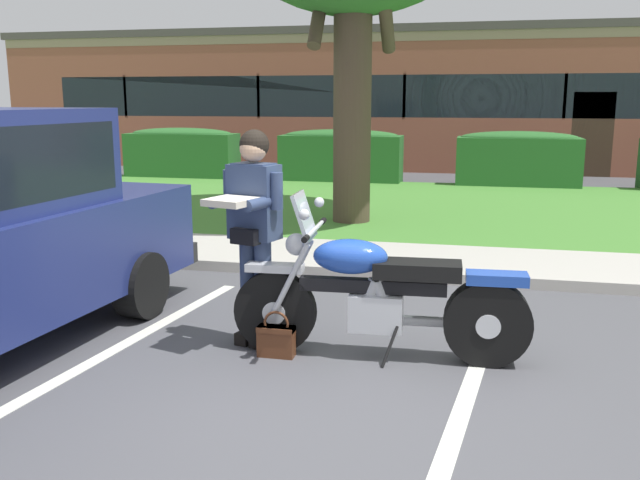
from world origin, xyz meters
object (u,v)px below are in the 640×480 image
(rider_person, at_px, (253,220))
(hedge_left, at_px, (182,152))
(hedge_center_left, at_px, (341,155))
(handbag, at_px, (276,338))
(hedge_center_right, at_px, (518,158))
(motorcycle, at_px, (390,296))
(brick_building, at_px, (418,99))

(rider_person, distance_m, hedge_left, 12.10)
(rider_person, xyz_separation_m, hedge_center_left, (-1.44, 10.81, -0.36))
(handbag, distance_m, hedge_center_right, 11.29)
(hedge_left, xyz_separation_m, hedge_center_left, (3.98, 0.00, 0.00))
(handbag, height_order, hedge_center_left, hedge_center_left)
(motorcycle, relative_size, hedge_center_right, 0.85)
(motorcycle, xyz_separation_m, brick_building, (-1.37, 17.73, 1.43))
(rider_person, relative_size, hedge_center_left, 0.61)
(handbag, bearing_deg, hedge_left, 117.16)
(handbag, height_order, hedge_center_right, hedge_center_right)
(motorcycle, height_order, brick_building, brick_building)
(rider_person, relative_size, hedge_center_right, 0.64)
(hedge_left, height_order, brick_building, brick_building)
(hedge_center_left, height_order, brick_building, brick_building)
(hedge_left, bearing_deg, rider_person, -63.37)
(rider_person, bearing_deg, handbag, -43.32)
(handbag, bearing_deg, hedge_center_left, 98.69)
(hedge_center_right, bearing_deg, hedge_left, -180.00)
(rider_person, bearing_deg, hedge_left, 116.63)
(handbag, relative_size, hedge_center_left, 0.13)
(motorcycle, relative_size, handbag, 6.23)
(handbag, relative_size, hedge_center_right, 0.14)
(motorcycle, distance_m, hedge_center_left, 11.17)
(rider_person, xyz_separation_m, brick_building, (-0.28, 17.66, 0.91))
(hedge_left, height_order, hedge_center_right, same)
(brick_building, bearing_deg, motorcycle, -85.58)
(rider_person, relative_size, hedge_left, 0.63)
(rider_person, height_order, handbag, rider_person)
(hedge_center_right, height_order, brick_building, brick_building)
(motorcycle, height_order, hedge_center_left, motorcycle)
(handbag, height_order, brick_building, brick_building)
(motorcycle, distance_m, hedge_center_right, 10.98)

